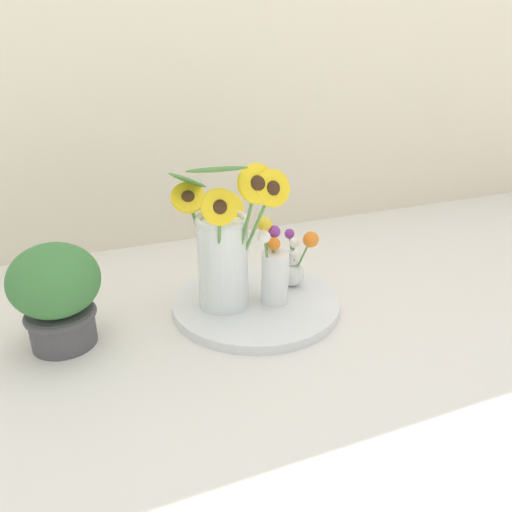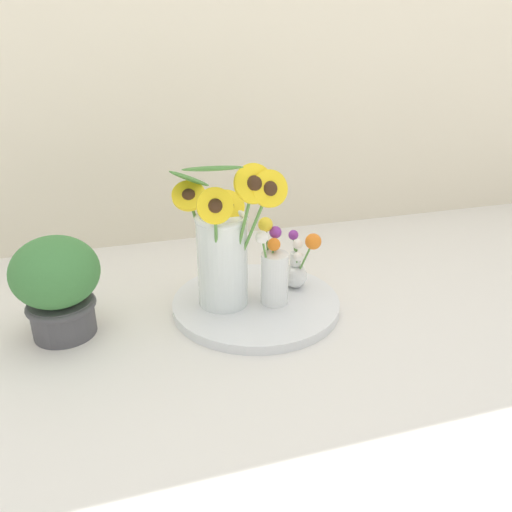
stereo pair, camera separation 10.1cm
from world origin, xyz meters
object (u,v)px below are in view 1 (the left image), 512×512
vase_bulb_right (295,263)px  potted_plant (56,292)px  mason_jar_sunflowers (224,249)px  vase_small_center (274,269)px  serving_tray (256,303)px

vase_bulb_right → potted_plant: potted_plant is taller
mason_jar_sunflowers → vase_small_center: bearing=-12.3°
serving_tray → mason_jar_sunflowers: (-0.08, 0.00, 0.16)m
vase_bulb_right → mason_jar_sunflowers: bearing=-172.2°
potted_plant → mason_jar_sunflowers: bearing=-1.2°
serving_tray → mason_jar_sunflowers: mason_jar_sunflowers is taller
serving_tray → vase_small_center: size_ratio=2.00×
mason_jar_sunflowers → vase_bulb_right: (0.20, 0.03, -0.08)m
serving_tray → vase_bulb_right: size_ratio=2.63×
vase_bulb_right → vase_small_center: bearing=-148.0°
mason_jar_sunflowers → vase_small_center: 0.13m
vase_bulb_right → potted_plant: 0.57m
potted_plant → serving_tray: bearing=-1.6°
mason_jar_sunflowers → vase_bulb_right: size_ratio=2.35×
vase_small_center → potted_plant: 0.48m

